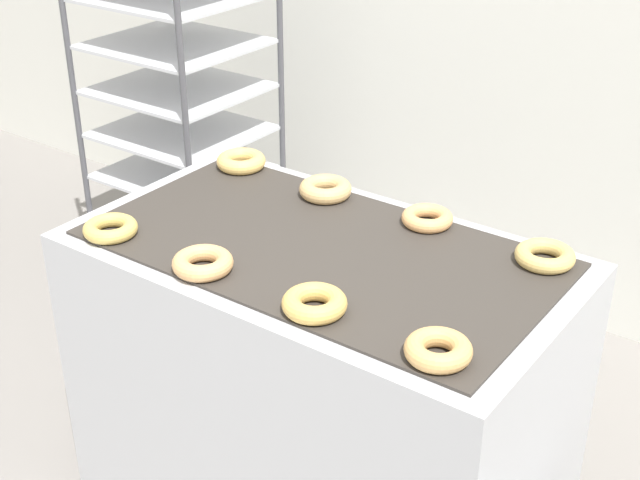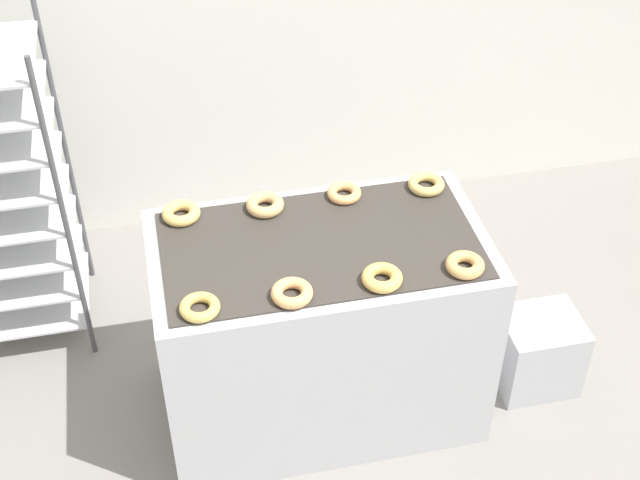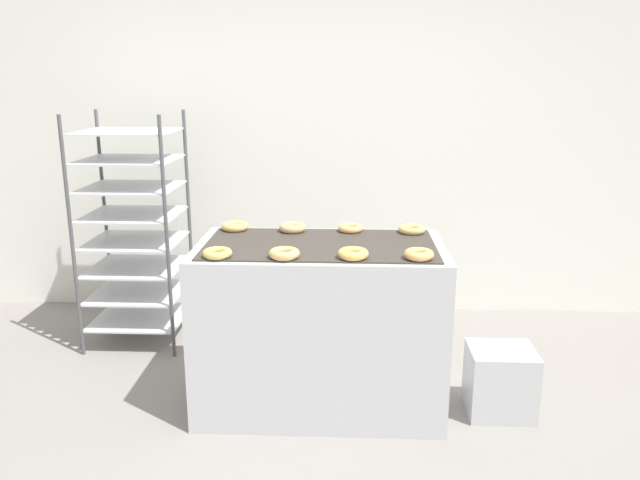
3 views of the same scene
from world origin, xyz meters
The scene contains 10 objects.
fryer_machine centered at (0.00, 0.62, 0.46)m, with size 1.31×0.75×0.92m.
glaze_bin centered at (0.98, 0.54, 0.18)m, with size 0.35×0.30×0.37m.
donut_near_left centered at (-0.49, 0.35, 0.94)m, with size 0.14×0.14×0.04m, color #D7B65A.
donut_near_midleft centered at (-0.16, 0.35, 0.94)m, with size 0.15×0.15×0.04m, color #E3A968.
donut_near_midright centered at (0.17, 0.36, 0.94)m, with size 0.15×0.15×0.05m, color #E0B359.
donut_near_right centered at (0.49, 0.36, 0.94)m, with size 0.15×0.15×0.05m, color tan.
donut_far_left centered at (-0.50, 0.90, 0.94)m, with size 0.15×0.15×0.04m, color #E7BC64.
donut_far_midleft centered at (-0.17, 0.88, 0.94)m, with size 0.15×0.15×0.05m, color tan.
donut_far_midright centered at (0.16, 0.90, 0.94)m, with size 0.14×0.14×0.04m, color #EBA966.
donut_far_right centered at (0.51, 0.88, 0.94)m, with size 0.15×0.15×0.04m, color #D8B463.
Camera 2 is at (-0.56, -1.94, 3.10)m, focal length 50.00 mm.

